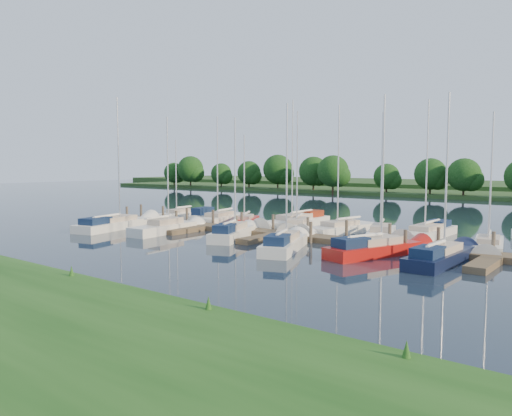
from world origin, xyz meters
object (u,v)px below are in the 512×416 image
Objects in this scene: dock at (276,235)px; motorboat at (202,217)px; sailboat_n_5 at (297,227)px; sailboat_n_0 at (178,216)px; sailboat_s_2 at (233,234)px.

dock is 13.98m from motorboat.
dock is 4.90m from sailboat_n_5.
sailboat_n_0 is at bearing -9.42° from motorboat.
sailboat_s_2 is at bearing 136.97° from motorboat.
sailboat_s_2 is (10.63, -7.44, -0.01)m from motorboat.
sailboat_n_0 is 1.65× the size of motorboat.
sailboat_n_5 is (11.93, -0.26, -0.08)m from motorboat.
dock is 7.55× the size of motorboat.
sailboat_n_0 is 0.88× the size of sailboat_s_2.
motorboat is 0.53× the size of sailboat_s_2.
sailboat_n_0 is 0.81× the size of sailboat_n_5.
sailboat_n_0 is 15.56m from sailboat_n_5.
dock is 3.71× the size of sailboat_n_5.
sailboat_n_0 is at bearing 130.92° from sailboat_s_2.
sailboat_n_5 is 7.30m from sailboat_s_2.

